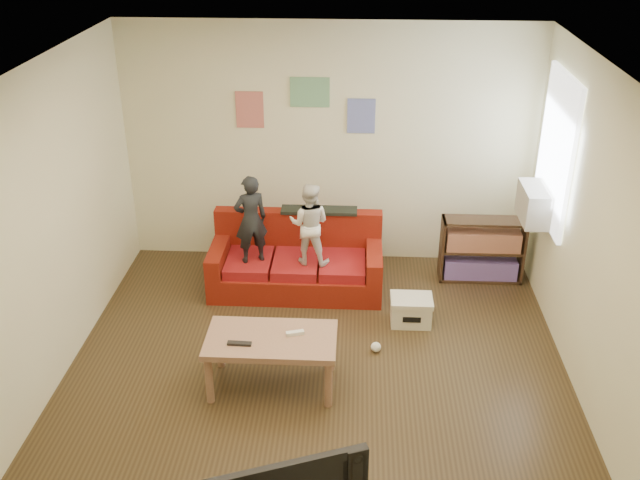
# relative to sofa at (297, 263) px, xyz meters

# --- Properties ---
(room_shell) EXTENTS (4.52, 5.02, 2.72)m
(room_shell) POSITION_rel_sofa_xyz_m (0.30, -1.78, 1.08)
(room_shell) COLOR #47351E
(room_shell) RESTS_ON ground
(sofa) EXTENTS (1.82, 0.84, 0.80)m
(sofa) POSITION_rel_sofa_xyz_m (0.00, 0.00, 0.00)
(sofa) COLOR maroon
(sofa) RESTS_ON ground
(child_a) EXTENTS (0.41, 0.35, 0.95)m
(child_a) POSITION_rel_sofa_xyz_m (-0.45, -0.16, 0.59)
(child_a) COLOR black
(child_a) RESTS_ON sofa
(child_b) EXTENTS (0.47, 0.39, 0.88)m
(child_b) POSITION_rel_sofa_xyz_m (0.15, -0.16, 0.55)
(child_b) COLOR white
(child_b) RESTS_ON sofa
(coffee_table) EXTENTS (1.11, 0.61, 0.50)m
(coffee_table) POSITION_rel_sofa_xyz_m (-0.07, -1.73, 0.16)
(coffee_table) COLOR tan
(coffee_table) RESTS_ON ground
(remote) EXTENTS (0.20, 0.06, 0.02)m
(remote) POSITION_rel_sofa_xyz_m (-0.32, -1.85, 0.24)
(remote) COLOR black
(remote) RESTS_ON coffee_table
(game_controller) EXTENTS (0.16, 0.08, 0.03)m
(game_controller) POSITION_rel_sofa_xyz_m (0.13, -1.68, 0.25)
(game_controller) COLOR white
(game_controller) RESTS_ON coffee_table
(bookshelf) EXTENTS (0.90, 0.27, 0.72)m
(bookshelf) POSITION_rel_sofa_xyz_m (2.00, 0.26, 0.05)
(bookshelf) COLOR #372417
(bookshelf) RESTS_ON ground
(window) EXTENTS (0.04, 1.08, 1.48)m
(window) POSITION_rel_sofa_xyz_m (2.52, -0.13, 1.37)
(window) COLOR white
(window) RESTS_ON room_shell
(ac_unit) EXTENTS (0.28, 0.55, 0.35)m
(ac_unit) POSITION_rel_sofa_xyz_m (2.40, -0.13, 0.81)
(ac_unit) COLOR #B7B2A3
(ac_unit) RESTS_ON window
(artwork_left) EXTENTS (0.30, 0.01, 0.40)m
(artwork_left) POSITION_rel_sofa_xyz_m (-0.55, 0.71, 1.48)
(artwork_left) COLOR #D87266
(artwork_left) RESTS_ON room_shell
(artwork_center) EXTENTS (0.42, 0.01, 0.32)m
(artwork_center) POSITION_rel_sofa_xyz_m (0.10, 0.71, 1.68)
(artwork_center) COLOR #72B27F
(artwork_center) RESTS_ON room_shell
(artwork_right) EXTENTS (0.30, 0.01, 0.38)m
(artwork_right) POSITION_rel_sofa_xyz_m (0.65, 0.71, 1.43)
(artwork_right) COLOR #727FCC
(artwork_right) RESTS_ON room_shell
(file_box) EXTENTS (0.41, 0.31, 0.28)m
(file_box) POSITION_rel_sofa_xyz_m (1.19, -0.68, -0.12)
(file_box) COLOR white
(file_box) RESTS_ON ground
(tissue) EXTENTS (0.12, 0.12, 0.10)m
(tissue) POSITION_rel_sofa_xyz_m (0.84, -1.19, -0.22)
(tissue) COLOR white
(tissue) RESTS_ON ground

